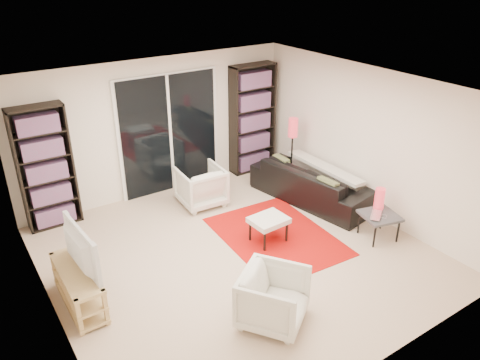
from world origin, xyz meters
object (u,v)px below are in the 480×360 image
Objects in this scene: bookshelf_left at (46,168)px; bookshelf_right at (252,119)px; side_table at (380,217)px; tv_stand at (79,287)px; ottoman at (269,221)px; sofa at (312,183)px; armchair_front at (273,298)px; floor_lamp at (293,135)px; armchair_back at (201,186)px.

bookshelf_right is at bearing -0.00° from bookshelf_left.
bookshelf_left is 3.13× the size of side_table.
tv_stand is at bearing 166.70° from side_table.
sofa is at bearing 24.36° from ottoman.
armchair_front is at bearing -67.44° from bookshelf_left.
ottoman is (-1.43, -0.65, 0.02)m from sofa.
side_table is at bearing -38.44° from bookshelf_left.
tv_stand is 4.55m from floor_lamp.
floor_lamp is (1.81, -0.22, 0.62)m from armchair_back.
tv_stand is at bearing 86.77° from sofa.
armchair_front is (1.79, -1.55, 0.07)m from tv_stand.
bookshelf_right reaches higher than floor_lamp.
armchair_back is at bearing 50.84° from sofa.
tv_stand is at bearing -164.24° from floor_lamp.
armchair_front is at bearing 80.01° from armchair_back.
sofa is (3.96, -1.66, -0.65)m from bookshelf_left.
tv_stand is 2.90m from armchair_back.
bookshelf_right is at bearing 23.25° from armchair_front.
bookshelf_right is at bearing 104.10° from floor_lamp.
ottoman is (0.99, 1.40, 0.01)m from armchair_front.
armchair_back is 1.36× the size of ottoman.
bookshelf_left is at bearing 180.00° from bookshelf_right.
bookshelf_right is at bearing -151.75° from armchair_back.
sofa reaches higher than tv_stand.
bookshelf_right is 0.95× the size of sofa.
armchair_front is at bearing -121.90° from bookshelf_right.
bookshelf_left is 2.47m from armchair_back.
armchair_front is at bearing -167.09° from side_table.
armchair_front is 1.35× the size of ottoman.
bookshelf_left is at bearing 83.54° from tv_stand.
tv_stand is at bearing -152.23° from bookshelf_right.
tv_stand is 2.07× the size of ottoman.
floor_lamp is (0.23, -0.93, -0.09)m from bookshelf_right.
ottoman is at bearing 149.66° from side_table.
side_table is at bearing 170.62° from sofa.
tv_stand is 0.89× the size of floor_lamp.
ottoman is (2.53, -2.31, -0.63)m from bookshelf_left.
side_table is at bearing -92.90° from floor_lamp.
bookshelf_right reaches higher than armchair_back.
side_table is at bearing -87.78° from bookshelf_right.
bookshelf_right is 2.84× the size of armchair_front.
armchair_front is 1.19× the size of side_table.
armchair_back reaches higher than tv_stand.
bookshelf_right is 1.65× the size of floor_lamp.
bookshelf_right is 0.97m from floor_lamp.
floor_lamp is at bearing -12.88° from bookshelf_left.
ottoman is at bearing -3.12° from tv_stand.
armchair_back reaches higher than ottoman.
tv_stand reaches higher than side_table.
armchair_back is (2.52, 1.44, 0.08)m from tv_stand.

